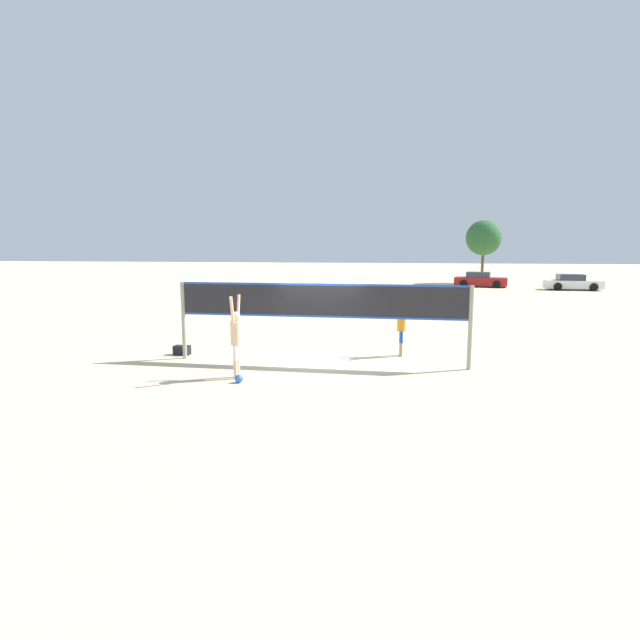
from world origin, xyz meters
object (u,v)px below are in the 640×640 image
(player_blocker, at_px, (401,324))
(volleyball_net, at_px, (320,307))
(player_spiker, at_px, (236,335))
(parked_car_mid, at_px, (572,283))
(gear_bag, at_px, (182,350))
(parked_car_near, at_px, (480,280))
(tree_left_cluster, at_px, (484,238))
(volleyball, at_px, (239,379))

(player_blocker, bearing_deg, volleyball_net, -57.39)
(player_spiker, xyz_separation_m, parked_car_mid, (17.97, 31.53, -0.59))
(player_spiker, height_order, gear_bag, player_spiker)
(player_blocker, xyz_separation_m, parked_car_near, (6.68, 30.17, -0.43))
(gear_bag, height_order, parked_car_mid, parked_car_mid)
(parked_car_mid, bearing_deg, parked_car_near, 166.02)
(volleyball_net, height_order, gear_bag, volleyball_net)
(volleyball_net, distance_m, parked_car_mid, 33.64)
(player_blocker, height_order, gear_bag, player_blocker)
(tree_left_cluster, bearing_deg, gear_bag, -111.87)
(parked_car_near, distance_m, parked_car_mid, 7.32)
(volleyball, height_order, gear_bag, gear_bag)
(player_spiker, relative_size, gear_bag, 4.35)
(player_spiker, height_order, player_blocker, player_spiker)
(volleyball_net, xyz_separation_m, parked_car_mid, (16.05, 29.54, -1.13))
(parked_car_mid, distance_m, tree_left_cluster, 10.19)
(parked_car_mid, relative_size, tree_left_cluster, 0.72)
(gear_bag, bearing_deg, volleyball, -45.12)
(player_blocker, relative_size, parked_car_near, 0.42)
(player_spiker, height_order, tree_left_cluster, tree_left_cluster)
(player_blocker, height_order, volleyball, player_blocker)
(volleyball_net, bearing_deg, tree_left_cluster, 74.90)
(player_spiker, bearing_deg, parked_car_mid, -29.68)
(volleyball_net, bearing_deg, volleyball, -124.55)
(volleyball_net, relative_size, parked_car_near, 1.85)
(player_spiker, height_order, parked_car_mid, player_spiker)
(volleyball, bearing_deg, player_spiker, 114.83)
(volleyball, xyz_separation_m, parked_car_near, (10.77, 34.17, 0.49))
(gear_bag, distance_m, parked_car_mid, 35.67)
(player_blocker, bearing_deg, parked_car_near, 167.52)
(volleyball_net, bearing_deg, player_blocker, 32.61)
(player_spiker, distance_m, volleyball, 1.18)
(player_blocker, bearing_deg, gear_bag, -81.52)
(player_blocker, xyz_separation_m, volleyball, (-4.08, -4.00, -0.92))
(player_blocker, bearing_deg, player_spiker, -50.68)
(parked_car_near, xyz_separation_m, tree_left_cluster, (0.85, 5.02, 3.79))
(gear_bag, relative_size, parked_car_near, 0.11)
(player_spiker, bearing_deg, gear_bag, 47.65)
(player_spiker, xyz_separation_m, player_blocker, (4.30, 3.52, -0.14))
(volleyball_net, distance_m, tree_left_cluster, 38.13)
(tree_left_cluster, bearing_deg, player_blocker, -102.07)
(parked_car_near, distance_m, tree_left_cluster, 6.35)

